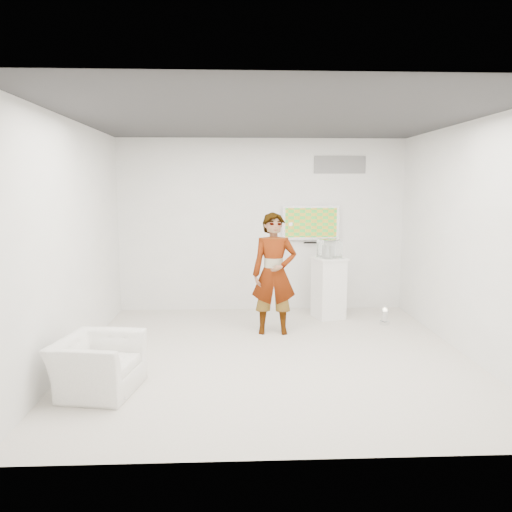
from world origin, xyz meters
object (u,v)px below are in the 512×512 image
(tv, at_px, (311,223))
(person, at_px, (274,274))
(armchair, at_px, (98,365))
(pedestal, at_px, (329,288))
(floor_uplight, at_px, (385,317))

(tv, bearing_deg, person, -117.67)
(armchair, xyz_separation_m, pedestal, (3.03, 2.90, 0.21))
(person, xyz_separation_m, armchair, (-2.05, -2.06, -0.61))
(person, distance_m, floor_uplight, 2.00)
(tv, xyz_separation_m, armchair, (-2.80, -3.50, -1.26))
(armchair, distance_m, pedestal, 4.20)
(tv, height_order, person, tv)
(armchair, relative_size, pedestal, 0.89)
(pedestal, bearing_deg, floor_uplight, -29.04)
(pedestal, xyz_separation_m, floor_uplight, (0.82, -0.46, -0.38))
(armchair, height_order, pedestal, pedestal)
(armchair, distance_m, floor_uplight, 4.56)
(person, xyz_separation_m, floor_uplight, (1.80, 0.38, -0.78))
(armchair, bearing_deg, person, -34.51)
(tv, height_order, pedestal, tv)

